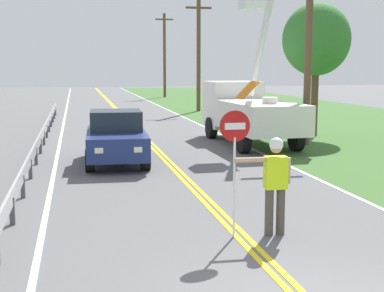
# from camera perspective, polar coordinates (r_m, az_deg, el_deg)

# --- Properties ---
(grass_verge_right) EXTENTS (16.00, 110.00, 0.01)m
(grass_verge_right) POSITION_cam_1_polar(r_m,az_deg,el_deg) (29.98, 17.05, 1.96)
(grass_verge_right) COLOR #3D662D
(grass_verge_right) RESTS_ON ground
(centerline_yellow_left) EXTENTS (0.11, 110.00, 0.01)m
(centerline_yellow_left) POSITION_cam_1_polar(r_m,az_deg,el_deg) (26.39, -5.77, 1.47)
(centerline_yellow_left) COLOR yellow
(centerline_yellow_left) RESTS_ON ground
(centerline_yellow_right) EXTENTS (0.11, 110.00, 0.01)m
(centerline_yellow_right) POSITION_cam_1_polar(r_m,az_deg,el_deg) (26.41, -5.38, 1.48)
(centerline_yellow_right) COLOR yellow
(centerline_yellow_right) RESTS_ON ground
(edge_line_right) EXTENTS (0.12, 110.00, 0.01)m
(edge_line_right) POSITION_cam_1_polar(r_m,az_deg,el_deg) (27.03, 2.03, 1.67)
(edge_line_right) COLOR silver
(edge_line_right) RESTS_ON ground
(edge_line_left) EXTENTS (0.12, 110.00, 0.01)m
(edge_line_left) POSITION_cam_1_polar(r_m,az_deg,el_deg) (26.25, -13.41, 1.25)
(edge_line_left) COLOR silver
(edge_line_left) RESTS_ON ground
(flagger_worker) EXTENTS (1.09, 0.25, 1.83)m
(flagger_worker) POSITION_cam_1_polar(r_m,az_deg,el_deg) (10.17, 8.62, -3.49)
(flagger_worker) COLOR #474238
(flagger_worker) RESTS_ON ground
(stop_sign_paddle) EXTENTS (0.56, 0.04, 2.33)m
(stop_sign_paddle) POSITION_cam_1_polar(r_m,az_deg,el_deg) (9.84, 4.45, 0.10)
(stop_sign_paddle) COLOR silver
(stop_sign_paddle) RESTS_ON ground
(utility_bucket_truck) EXTENTS (2.67, 6.87, 6.10)m
(utility_bucket_truck) POSITION_cam_1_polar(r_m,az_deg,el_deg) (22.44, 5.79, 3.95)
(utility_bucket_truck) COLOR white
(utility_bucket_truck) RESTS_ON ground
(oncoming_sedan_nearest) EXTENTS (2.05, 4.17, 1.70)m
(oncoming_sedan_nearest) POSITION_cam_1_polar(r_m,az_deg,el_deg) (17.77, -7.88, 0.84)
(oncoming_sedan_nearest) COLOR navy
(oncoming_sedan_nearest) RESTS_ON ground
(utility_pole_near) EXTENTS (1.80, 0.28, 7.76)m
(utility_pole_near) POSITION_cam_1_polar(r_m,az_deg,el_deg) (22.19, 12.02, 10.55)
(utility_pole_near) COLOR brown
(utility_pole_near) RESTS_ON ground
(utility_pole_mid) EXTENTS (1.80, 0.28, 7.70)m
(utility_pole_mid) POSITION_cam_1_polar(r_m,az_deg,el_deg) (38.57, 0.69, 9.63)
(utility_pole_mid) COLOR brown
(utility_pole_mid) RESTS_ON ground
(utility_pole_far) EXTENTS (1.80, 0.28, 8.44)m
(utility_pole_far) POSITION_cam_1_polar(r_m,az_deg,el_deg) (56.71, -2.87, 9.55)
(utility_pole_far) COLOR brown
(utility_pole_far) RESTS_ON ground
(guardrail_left_shoulder) EXTENTS (0.10, 32.00, 0.71)m
(guardrail_left_shoulder) POSITION_cam_1_polar(r_m,az_deg,el_deg) (21.51, -15.33, 1.06)
(guardrail_left_shoulder) COLOR #9EA0A3
(guardrail_left_shoulder) RESTS_ON ground
(roadside_tree_verge) EXTENTS (3.00, 3.00, 5.90)m
(roadside_tree_verge) POSITION_cam_1_polar(r_m,az_deg,el_deg) (25.32, 12.80, 10.70)
(roadside_tree_verge) COLOR brown
(roadside_tree_verge) RESTS_ON ground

